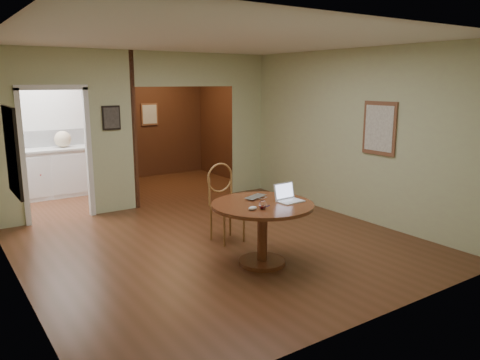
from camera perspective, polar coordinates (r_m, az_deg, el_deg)
floor at (r=6.43m, az=-2.14°, el=-7.99°), size 5.00×5.00×0.00m
room_shell at (r=8.71m, az=-15.83°, el=5.54°), size 5.20×7.50×5.00m
dining_table at (r=5.63m, az=2.76°, el=-4.81°), size 1.22×1.22×0.77m
chair at (r=6.49m, az=-1.92°, el=-2.22°), size 0.48×0.48×1.08m
open_laptop at (r=5.70m, az=5.80°, el=-1.96°), size 0.31×0.27×0.21m
closed_laptop at (r=5.79m, az=2.29°, el=-2.18°), size 0.38×0.32×0.03m
mouse at (r=5.28m, az=1.55°, el=-3.45°), size 0.11×0.07×0.05m
wine_glass at (r=5.32m, az=2.79°, el=-3.01°), size 0.09×0.09×0.10m
pen at (r=5.42m, az=3.19°, el=-3.27°), size 0.14×0.06×0.01m
kitchen_cabinet at (r=9.66m, az=-22.60°, el=0.77°), size 2.06×0.60×0.94m
grocery_bag at (r=9.65m, az=-20.80°, el=4.67°), size 0.35×0.31×0.32m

